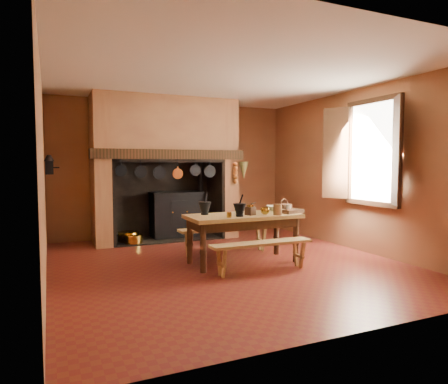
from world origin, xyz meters
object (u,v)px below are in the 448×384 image
bench_front (262,249)px  coffee_grinder (250,210)px  mixing_bowl (276,208)px  wicker_basket (284,207)px  iron_range (176,214)px  work_table (243,222)px

bench_front → coffee_grinder: coffee_grinder is taller
mixing_bowl → wicker_basket: 0.21m
iron_range → bench_front: iron_range is taller
work_table → bench_front: bearing=-90.0°
mixing_bowl → wicker_basket: (0.03, -0.21, 0.03)m
work_table → wicker_basket: 0.78m
iron_range → coffee_grinder: bearing=-82.1°
iron_range → bench_front: 3.09m
coffee_grinder → mixing_bowl: (0.67, 0.37, -0.03)m
work_table → bench_front: size_ratio=1.14×
iron_range → coffee_grinder: 2.65m
coffee_grinder → iron_range: bearing=75.8°
bench_front → work_table: bearing=90.0°
wicker_basket → work_table: bearing=168.0°
work_table → coffee_grinder: bearing=-60.2°
iron_range → bench_front: bearing=-84.4°
work_table → wicker_basket: (0.76, 0.06, 0.19)m
bench_front → iron_range: bearing=95.6°
bench_front → wicker_basket: bearing=40.1°
bench_front → mixing_bowl: bearing=49.1°
wicker_basket → iron_range: bearing=97.1°
work_table → mixing_bowl: size_ratio=5.48×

